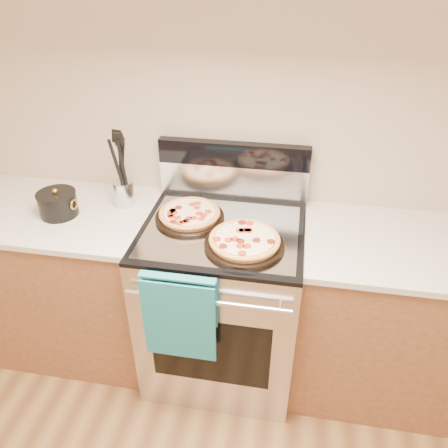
% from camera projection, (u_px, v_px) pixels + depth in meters
% --- Properties ---
extents(wall_back, '(4.00, 0.00, 4.00)m').
position_uv_depth(wall_back, '(235.00, 114.00, 2.10)').
color(wall_back, '#C9AC91').
rests_on(wall_back, ground).
extents(range_body, '(0.76, 0.68, 0.90)m').
position_uv_depth(range_body, '(223.00, 303.00, 2.30)').
color(range_body, '#B7B7BC').
rests_on(range_body, ground).
extents(oven_window, '(0.56, 0.01, 0.40)m').
position_uv_depth(oven_window, '(210.00, 352.00, 2.02)').
color(oven_window, black).
rests_on(oven_window, range_body).
extents(cooktop, '(0.76, 0.68, 0.02)m').
position_uv_depth(cooktop, '(223.00, 230.00, 2.05)').
color(cooktop, black).
rests_on(cooktop, range_body).
extents(backsplash_lower, '(0.76, 0.06, 0.18)m').
position_uv_depth(backsplash_lower, '(233.00, 181.00, 2.25)').
color(backsplash_lower, silver).
rests_on(backsplash_lower, cooktop).
extents(backsplash_upper, '(0.76, 0.06, 0.12)m').
position_uv_depth(backsplash_upper, '(234.00, 154.00, 2.17)').
color(backsplash_upper, black).
rests_on(backsplash_upper, backsplash_lower).
extents(oven_handle, '(0.70, 0.03, 0.03)m').
position_uv_depth(oven_handle, '(207.00, 302.00, 1.80)').
color(oven_handle, silver).
rests_on(oven_handle, range_body).
extents(dish_towel, '(0.32, 0.05, 0.42)m').
position_uv_depth(dish_towel, '(180.00, 316.00, 1.87)').
color(dish_towel, '#1C6A8D').
rests_on(dish_towel, oven_handle).
extents(foil_sheet, '(0.70, 0.55, 0.01)m').
position_uv_depth(foil_sheet, '(222.00, 231.00, 2.01)').
color(foil_sheet, gray).
rests_on(foil_sheet, cooktop).
extents(cabinet_left, '(1.00, 0.62, 0.88)m').
position_uv_depth(cabinet_left, '(70.00, 282.00, 2.45)').
color(cabinet_left, brown).
rests_on(cabinet_left, ground).
extents(countertop_left, '(1.02, 0.64, 0.03)m').
position_uv_depth(countertop_left, '(53.00, 212.00, 2.21)').
color(countertop_left, beige).
rests_on(countertop_left, cabinet_left).
extents(cabinet_right, '(1.00, 0.62, 0.88)m').
position_uv_depth(cabinet_right, '(396.00, 321.00, 2.20)').
color(cabinet_right, brown).
rests_on(cabinet_right, ground).
extents(countertop_right, '(1.02, 0.64, 0.03)m').
position_uv_depth(countertop_right, '(417.00, 248.00, 1.95)').
color(countertop_right, beige).
rests_on(countertop_right, cabinet_right).
extents(pepperoni_pizza_back, '(0.38, 0.38, 0.04)m').
position_uv_depth(pepperoni_pizza_back, '(190.00, 215.00, 2.09)').
color(pepperoni_pizza_back, '#C27B3B').
rests_on(pepperoni_pizza_back, foil_sheet).
extents(pepperoni_pizza_front, '(0.40, 0.40, 0.05)m').
position_uv_depth(pepperoni_pizza_front, '(245.00, 241.00, 1.90)').
color(pepperoni_pizza_front, '#C27B3B').
rests_on(pepperoni_pizza_front, foil_sheet).
extents(utensil_crock, '(0.13, 0.13, 0.14)m').
position_uv_depth(utensil_crock, '(124.00, 193.00, 2.21)').
color(utensil_crock, silver).
rests_on(utensil_crock, countertop_left).
extents(saucepan, '(0.21, 0.21, 0.11)m').
position_uv_depth(saucepan, '(58.00, 205.00, 2.13)').
color(saucepan, black).
rests_on(saucepan, countertop_left).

